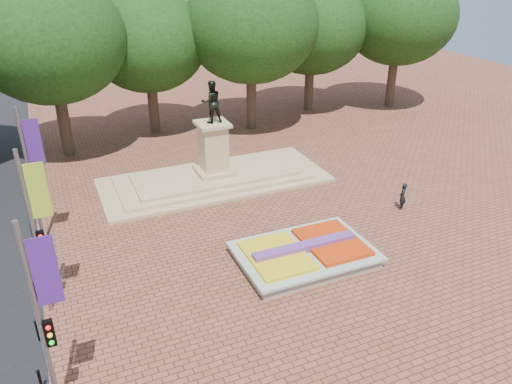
# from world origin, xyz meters

# --- Properties ---
(ground) EXTENTS (90.00, 90.00, 0.00)m
(ground) POSITION_xyz_m (0.00, 0.00, 0.00)
(ground) COLOR brown
(ground) RESTS_ON ground
(flower_bed) EXTENTS (6.30, 4.30, 0.91)m
(flower_bed) POSITION_xyz_m (1.03, -2.00, 0.38)
(flower_bed) COLOR gray
(flower_bed) RESTS_ON ground
(monument) EXTENTS (14.00, 6.00, 6.40)m
(monument) POSITION_xyz_m (0.00, 8.00, 0.88)
(monument) COLOR tan
(monument) RESTS_ON ground
(tree_row_back) EXTENTS (44.80, 8.80, 10.43)m
(tree_row_back) POSITION_xyz_m (2.33, 18.00, 6.67)
(tree_row_back) COLOR #32261B
(tree_row_back) RESTS_ON ground
(banner_poles) EXTENTS (0.88, 11.17, 7.00)m
(banner_poles) POSITION_xyz_m (-10.08, -1.31, 3.88)
(banner_poles) COLOR slate
(banner_poles) RESTS_ON ground
(bollard_row) EXTENTS (0.12, 13.12, 0.98)m
(bollard_row) POSITION_xyz_m (-10.70, -1.50, 0.53)
(bollard_row) COLOR black
(bollard_row) RESTS_ON ground
(pedestrian) EXTENTS (0.68, 0.67, 1.58)m
(pedestrian) POSITION_xyz_m (8.47, 0.37, 0.79)
(pedestrian) COLOR black
(pedestrian) RESTS_ON ground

